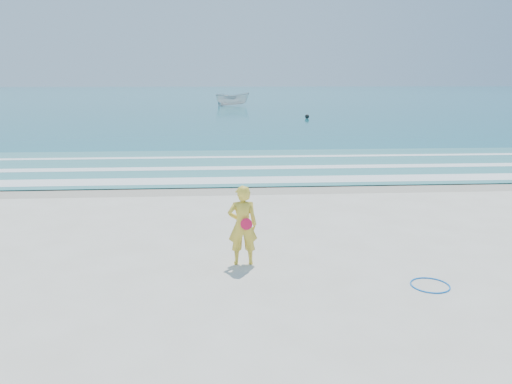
{
  "coord_description": "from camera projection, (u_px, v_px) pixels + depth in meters",
  "views": [
    {
      "loc": [
        -0.68,
        -10.24,
        4.32
      ],
      "look_at": [
        0.27,
        4.0,
        1.0
      ],
      "focal_mm": 35.0,
      "sensor_mm": 36.0,
      "label": 1
    }
  ],
  "objects": [
    {
      "name": "hoop",
      "position": [
        430.0,
        285.0,
        10.53
      ],
      "size": [
        0.89,
        0.89,
        0.03
      ],
      "primitive_type": "torus",
      "rotation": [
        0.0,
        0.0,
        -0.09
      ],
      "color": "blue",
      "rests_on": "ground"
    },
    {
      "name": "buoy",
      "position": [
        307.0,
        116.0,
        51.35
      ],
      "size": [
        0.45,
        0.45,
        0.45
      ],
      "primitive_type": "sphere",
      "color": "black",
      "rests_on": "ocean"
    },
    {
      "name": "boat",
      "position": [
        233.0,
        99.0,
        73.48
      ],
      "size": [
        5.14,
        2.39,
        1.92
      ],
      "primitive_type": "imported",
      "rotation": [
        0.0,
        0.0,
        1.68
      ],
      "color": "silver",
      "rests_on": "ocean"
    },
    {
      "name": "ocean",
      "position": [
        225.0,
        96.0,
        113.01
      ],
      "size": [
        400.0,
        190.0,
        0.04
      ],
      "primitive_type": "cube",
      "color": "#19727F",
      "rests_on": "ground"
    },
    {
      "name": "shallow",
      "position": [
        237.0,
        165.0,
        24.57
      ],
      "size": [
        400.0,
        10.0,
        0.01
      ],
      "primitive_type": "cube",
      "color": "#59B7AD",
      "rests_on": "ocean"
    },
    {
      "name": "foam_near",
      "position": [
        240.0,
        180.0,
        20.97
      ],
      "size": [
        400.0,
        1.4,
        0.01
      ],
      "primitive_type": "cube",
      "color": "white",
      "rests_on": "shallow"
    },
    {
      "name": "woman",
      "position": [
        243.0,
        225.0,
        11.57
      ],
      "size": [
        0.71,
        0.48,
        1.89
      ],
      "color": "yellow",
      "rests_on": "ground"
    },
    {
      "name": "wet_sand",
      "position": [
        241.0,
        188.0,
        19.72
      ],
      "size": [
        400.0,
        2.4,
        0.0
      ],
      "primitive_type": "cube",
      "color": "#B2A893",
      "rests_on": "ground"
    },
    {
      "name": "foam_far",
      "position": [
        236.0,
        157.0,
        27.0
      ],
      "size": [
        400.0,
        0.6,
        0.01
      ],
      "primitive_type": "cube",
      "color": "white",
      "rests_on": "shallow"
    },
    {
      "name": "ground",
      "position": [
        256.0,
        277.0,
        10.98
      ],
      "size": [
        400.0,
        400.0,
        0.0
      ],
      "primitive_type": "plane",
      "color": "silver",
      "rests_on": "ground"
    },
    {
      "name": "foam_mid",
      "position": [
        238.0,
        168.0,
        23.79
      ],
      "size": [
        400.0,
        0.9,
        0.01
      ],
      "primitive_type": "cube",
      "color": "white",
      "rests_on": "shallow"
    }
  ]
}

